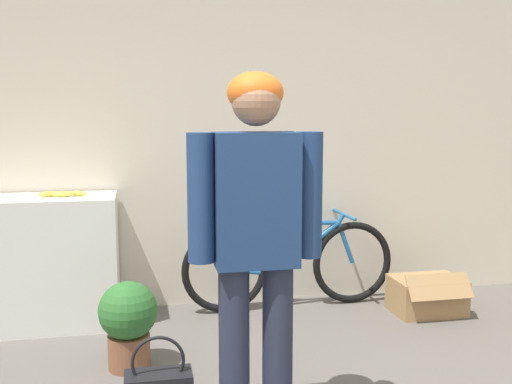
% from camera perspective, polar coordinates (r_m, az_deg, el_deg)
% --- Properties ---
extents(wall_back, '(8.00, 0.07, 2.60)m').
position_cam_1_polar(wall_back, '(4.47, -4.23, 5.70)').
color(wall_back, beige).
rests_on(wall_back, ground_plane).
extents(side_shelf, '(1.03, 0.49, 0.89)m').
position_cam_1_polar(side_shelf, '(4.31, -19.90, -6.32)').
color(side_shelf, white).
rests_on(side_shelf, ground_plane).
extents(person, '(0.60, 0.23, 1.63)m').
position_cam_1_polar(person, '(2.63, -0.01, -3.14)').
color(person, '#23283D').
rests_on(person, ground_plane).
extents(bicycle, '(1.61, 0.46, 0.70)m').
position_cam_1_polar(bicycle, '(4.47, 3.25, -6.81)').
color(bicycle, black).
rests_on(bicycle, ground_plane).
extents(banana, '(0.33, 0.09, 0.04)m').
position_cam_1_polar(banana, '(4.18, -17.96, -0.17)').
color(banana, '#EAD64C').
rests_on(banana, side_shelf).
extents(cardboard_box, '(0.49, 0.42, 0.33)m').
position_cam_1_polar(cardboard_box, '(4.58, 15.95, -9.43)').
color(cardboard_box, '#A87F51').
rests_on(cardboard_box, ground_plane).
extents(potted_plant, '(0.33, 0.33, 0.51)m').
position_cam_1_polar(potted_plant, '(3.54, -12.07, -11.85)').
color(potted_plant, brown).
rests_on(potted_plant, ground_plane).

